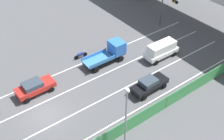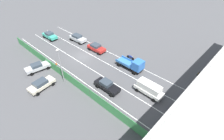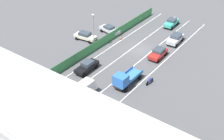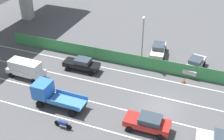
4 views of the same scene
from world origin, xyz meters
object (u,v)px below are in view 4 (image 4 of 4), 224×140
(street_lamp, at_px, (143,37))
(flatbed_truck_blue, at_px, (51,94))
(parked_wagon_silver, at_px, (195,64))
(parked_sedan_cream, at_px, (158,49))
(traffic_cone, at_px, (184,80))
(car_sedan_black, at_px, (82,64))
(motorcycle, at_px, (63,124))
(car_sedan_red, at_px, (148,122))
(car_van_white, at_px, (26,68))

(street_lamp, bearing_deg, flatbed_truck_blue, 149.22)
(parked_wagon_silver, relative_size, parked_sedan_cream, 1.04)
(street_lamp, relative_size, traffic_cone, 10.10)
(car_sedan_black, relative_size, motorcycle, 2.40)
(car_sedan_red, height_order, motorcycle, car_sedan_red)
(flatbed_truck_blue, xyz_separation_m, street_lamp, (11.34, -6.75, 2.86))
(car_sedan_black, bearing_deg, motorcycle, -163.68)
(car_sedan_red, relative_size, traffic_cone, 6.63)
(flatbed_truck_blue, bearing_deg, street_lamp, -30.78)
(traffic_cone, bearing_deg, car_sedan_red, 167.95)
(flatbed_truck_blue, bearing_deg, parked_sedan_cream, -29.01)
(car_sedan_red, bearing_deg, street_lamp, 19.30)
(flatbed_truck_blue, xyz_separation_m, parked_wagon_silver, (12.72, -13.48, -0.43))
(car_van_white, height_order, street_lamp, street_lamp)
(car_van_white, distance_m, street_lamp, 15.01)
(car_van_white, xyz_separation_m, flatbed_truck_blue, (-3.48, -5.71, 0.06))
(car_sedan_red, height_order, car_van_white, car_van_white)
(car_sedan_red, bearing_deg, parked_wagon_silver, -12.11)
(car_sedan_red, xyz_separation_m, parked_wagon_silver, (12.77, -2.74, -0.05))
(motorcycle, xyz_separation_m, parked_wagon_silver, (15.50, -10.50, 0.40))
(car_sedan_black, height_order, street_lamp, street_lamp)
(parked_sedan_cream, height_order, traffic_cone, parked_sedan_cream)
(parked_wagon_silver, bearing_deg, flatbed_truck_blue, 133.34)
(flatbed_truck_blue, xyz_separation_m, motorcycle, (-2.78, -2.97, -0.83))
(motorcycle, bearing_deg, car_sedan_red, -70.61)
(car_sedan_black, bearing_deg, street_lamp, -59.61)
(motorcycle, distance_m, street_lamp, 15.07)
(car_sedan_black, relative_size, parked_sedan_cream, 1.00)
(motorcycle, distance_m, parked_sedan_cream, 18.33)
(car_van_white, bearing_deg, car_sedan_red, -102.11)
(motorcycle, height_order, street_lamp, street_lamp)
(flatbed_truck_blue, distance_m, motorcycle, 4.16)
(traffic_cone, bearing_deg, parked_sedan_cream, 39.17)
(parked_sedan_cream, bearing_deg, car_sedan_black, 132.10)
(car_sedan_black, distance_m, parked_wagon_silver, 14.50)
(flatbed_truck_blue, distance_m, traffic_cone, 15.75)
(motorcycle, relative_size, street_lamp, 0.29)
(parked_wagon_silver, bearing_deg, traffic_cone, 167.71)
(traffic_cone, bearing_deg, parked_wagon_silver, -12.29)
(street_lamp, height_order, traffic_cone, street_lamp)
(street_lamp, bearing_deg, motorcycle, 165.01)
(motorcycle, bearing_deg, car_sedan_black, 16.32)
(car_sedan_red, xyz_separation_m, flatbed_truck_blue, (0.05, 10.74, 0.38))
(car_sedan_red, xyz_separation_m, street_lamp, (11.38, 3.99, 3.24))
(parked_wagon_silver, bearing_deg, car_sedan_red, 167.89)
(motorcycle, bearing_deg, traffic_cone, -39.04)
(car_sedan_black, distance_m, traffic_cone, 12.87)
(parked_wagon_silver, distance_m, street_lamp, 7.61)
(parked_sedan_cream, distance_m, street_lamp, 4.95)
(flatbed_truck_blue, relative_size, street_lamp, 0.84)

